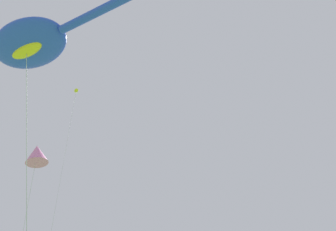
% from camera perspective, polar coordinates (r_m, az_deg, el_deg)
% --- Properties ---
extents(big_show_kite, '(6.10, 9.25, 14.62)m').
position_cam_1_polar(big_show_kite, '(16.56, -20.15, 10.86)').
color(big_show_kite, blue).
rests_on(big_show_kite, ground).
extents(small_kite_box_yellow, '(2.51, 1.69, 14.08)m').
position_cam_1_polar(small_kite_box_yellow, '(21.59, -19.94, -5.76)').
color(small_kite_box_yellow, pink).
rests_on(small_kite_box_yellow, ground).
extents(small_kite_diamond_red, '(0.56, 2.12, 26.05)m').
position_cam_1_polar(small_kite_diamond_red, '(33.43, -14.75, 0.93)').
color(small_kite_diamond_red, yellow).
rests_on(small_kite_diamond_red, ground).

